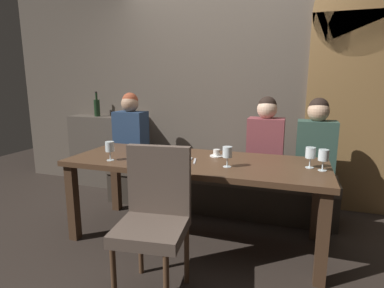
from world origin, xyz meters
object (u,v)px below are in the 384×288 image
object	(u,v)px
chair_near_side	(155,211)
diner_far_end	(316,142)
wine_bottle_dark_red	(97,107)
dessert_plate	(179,159)
banquette_bench	(215,190)
wine_glass_near_left	(310,153)
wine_glass_end_right	(227,153)
espresso_cup	(217,154)
wine_glass_center_front	(110,147)
fork_on_table	(195,161)
dining_table	(195,169)
diner_bearded	(266,138)
wine_glass_center_back	(323,156)
diner_redhead	(131,130)

from	to	relation	value
chair_near_side	diner_far_end	distance (m)	1.78
wine_bottle_dark_red	dessert_plate	xyz separation A→B (m)	(1.58, -1.10, -0.32)
banquette_bench	wine_glass_near_left	distance (m)	1.30
wine_glass_end_right	espresso_cup	xyz separation A→B (m)	(-0.17, 0.32, -0.09)
banquette_bench	wine_glass_center_front	distance (m)	1.33
wine_bottle_dark_red	fork_on_table	world-z (taller)	wine_bottle_dark_red
dining_table	espresso_cup	bearing A→B (deg)	50.91
dining_table	wine_bottle_dark_red	xyz separation A→B (m)	(-1.70, 1.03, 0.42)
diner_bearded	wine_glass_center_back	bearing A→B (deg)	-55.97
wine_glass_center_back	wine_glass_near_left	bearing A→B (deg)	148.95
fork_on_table	banquette_bench	bearing A→B (deg)	76.95
banquette_bench	wine_bottle_dark_red	world-z (taller)	wine_bottle_dark_red
diner_far_end	wine_glass_center_back	world-z (taller)	diner_far_end
diner_bearded	wine_glass_center_back	xyz separation A→B (m)	(0.49, -0.73, 0.02)
espresso_cup	fork_on_table	distance (m)	0.27
diner_far_end	espresso_cup	bearing A→B (deg)	-149.42
banquette_bench	diner_redhead	world-z (taller)	diner_redhead
chair_near_side	fork_on_table	bearing A→B (deg)	84.44
wine_glass_center_front	espresso_cup	size ratio (longest dim) A/B	1.37
dining_table	wine_glass_center_front	size ratio (longest dim) A/B	13.41
diner_redhead	fork_on_table	distance (m)	1.30
diner_far_end	wine_glass_center_front	xyz separation A→B (m)	(-1.69, -0.94, 0.03)
dessert_plate	fork_on_table	xyz separation A→B (m)	(0.14, 0.01, -0.01)
wine_glass_near_left	wine_glass_center_back	bearing A→B (deg)	-31.05
dining_table	wine_glass_near_left	xyz separation A→B (m)	(0.93, 0.04, 0.20)
wine_glass_end_right	espresso_cup	size ratio (longest dim) A/B	1.37
wine_glass_near_left	espresso_cup	size ratio (longest dim) A/B	1.37
diner_far_end	wine_glass_center_back	xyz separation A→B (m)	(0.02, -0.70, 0.02)
diner_far_end	fork_on_table	bearing A→B (deg)	-143.07
wine_glass_near_left	diner_far_end	bearing A→B (deg)	83.38
dining_table	wine_glass_center_front	distance (m)	0.76
wine_glass_center_back	wine_glass_end_right	xyz separation A→B (m)	(-0.71, -0.13, 0.00)
wine_glass_center_front	wine_glass_end_right	bearing A→B (deg)	6.59
chair_near_side	wine_glass_center_front	world-z (taller)	chair_near_side
dining_table	dessert_plate	bearing A→B (deg)	-150.70
diner_redhead	diner_far_end	world-z (taller)	diner_redhead
dining_table	diner_far_end	bearing A→B (deg)	34.34
banquette_bench	wine_glass_end_right	bearing A→B (deg)	-69.63
wine_glass_center_front	espresso_cup	xyz separation A→B (m)	(0.83, 0.43, -0.09)
diner_bearded	diner_far_end	world-z (taller)	diner_bearded
wine_glass_center_front	espresso_cup	distance (m)	0.94
dining_table	chair_near_side	size ratio (longest dim) A/B	2.24
diner_redhead	wine_glass_center_front	distance (m)	1.03
dining_table	wine_glass_end_right	world-z (taller)	wine_glass_end_right
chair_near_side	wine_glass_near_left	bearing A→B (deg)	37.92
diner_redhead	dessert_plate	distance (m)	1.20
diner_redhead	fork_on_table	size ratio (longest dim) A/B	4.88
wine_glass_center_back	dessert_plate	world-z (taller)	wine_glass_center_back
diner_redhead	espresso_cup	bearing A→B (deg)	-24.63
chair_near_side	dessert_plate	bearing A→B (deg)	96.28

